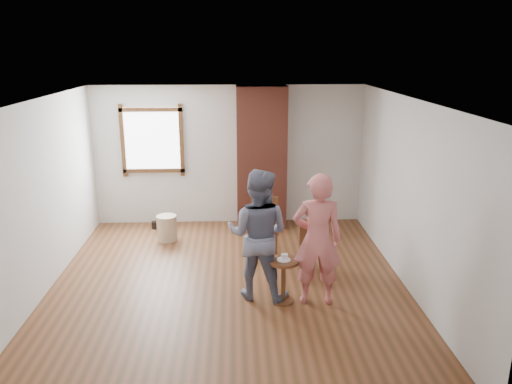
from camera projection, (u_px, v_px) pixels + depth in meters
The scene contains 12 objects.
ground at pixel (229, 286), 7.05m from camera, with size 5.50×5.50×0.00m, color brown.
room_shell at pixel (223, 152), 7.12m from camera, with size 5.04×5.52×2.62m.
brick_chimney at pixel (261, 158), 9.11m from camera, with size 0.90×0.50×2.60m, color brown.
stoneware_crock at pixel (167, 228), 8.68m from camera, with size 0.35×0.35×0.45m, color #C6B08F.
dark_pot at pixel (155, 225), 9.28m from camera, with size 0.14×0.14×0.14m, color black.
dining_chair_left at pixel (264, 224), 7.95m from camera, with size 0.47×0.47×0.96m.
dining_chair_right at pixel (314, 246), 7.25m from camera, with size 0.42×0.42×0.85m.
side_table at pixel (283, 274), 6.51m from camera, with size 0.40×0.40×0.60m.
cake_plate at pixel (284, 260), 6.46m from camera, with size 0.18×0.18×0.01m, color white.
cake_slice at pixel (284, 257), 6.45m from camera, with size 0.08×0.07×0.06m, color white.
man at pixel (258, 235), 6.55m from camera, with size 0.86×0.67×1.77m, color #121633.
person_pink at pixel (317, 240), 6.38m from camera, with size 0.64×0.42×1.76m, color #CE6867.
Camera 1 is at (0.11, -6.41, 3.25)m, focal length 35.00 mm.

